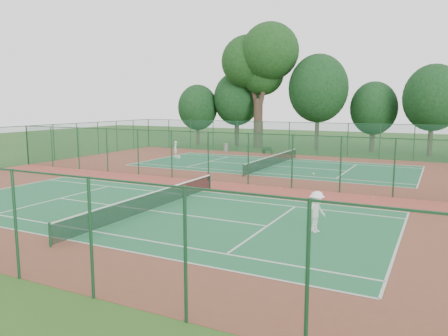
{
  "coord_description": "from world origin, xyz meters",
  "views": [
    {
      "loc": [
        13.18,
        -26.78,
        5.47
      ],
      "look_at": [
        1.5,
        -3.58,
        1.6
      ],
      "focal_mm": 35.0,
      "sensor_mm": 36.0,
      "label": 1
    }
  ],
  "objects_px": {
    "player_near": "(316,212)",
    "player_far": "(175,149)",
    "trash_bin": "(226,148)",
    "kit_bag": "(177,157)",
    "big_tree": "(260,60)",
    "bench": "(267,150)"
  },
  "relations": [
    {
      "from": "player_far",
      "to": "bench",
      "type": "height_order",
      "value": "player_far"
    },
    {
      "from": "trash_bin",
      "to": "big_tree",
      "type": "xyz_separation_m",
      "value": [
        1.58,
        6.07,
        10.06
      ]
    },
    {
      "from": "player_far",
      "to": "trash_bin",
      "type": "relative_size",
      "value": 1.63
    },
    {
      "from": "big_tree",
      "to": "player_near",
      "type": "bearing_deg",
      "value": -63.98
    },
    {
      "from": "player_near",
      "to": "big_tree",
      "type": "xyz_separation_m",
      "value": [
        -15.68,
        32.13,
        9.65
      ]
    },
    {
      "from": "trash_bin",
      "to": "big_tree",
      "type": "bearing_deg",
      "value": 75.43
    },
    {
      "from": "trash_bin",
      "to": "kit_bag",
      "type": "bearing_deg",
      "value": -104.83
    },
    {
      "from": "player_near",
      "to": "player_far",
      "type": "bearing_deg",
      "value": 65.09
    },
    {
      "from": "bench",
      "to": "kit_bag",
      "type": "relative_size",
      "value": 1.88
    },
    {
      "from": "trash_bin",
      "to": "player_far",
      "type": "bearing_deg",
      "value": -113.42
    },
    {
      "from": "player_far",
      "to": "kit_bag",
      "type": "bearing_deg",
      "value": 19.61
    },
    {
      "from": "player_far",
      "to": "big_tree",
      "type": "relative_size",
      "value": 0.11
    },
    {
      "from": "trash_bin",
      "to": "kit_bag",
      "type": "relative_size",
      "value": 1.36
    },
    {
      "from": "big_tree",
      "to": "trash_bin",
      "type": "bearing_deg",
      "value": -104.57
    },
    {
      "from": "player_near",
      "to": "player_far",
      "type": "relative_size",
      "value": 1.13
    },
    {
      "from": "player_near",
      "to": "player_far",
      "type": "distance_m",
      "value": 28.13
    },
    {
      "from": "player_near",
      "to": "trash_bin",
      "type": "xyz_separation_m",
      "value": [
        -17.26,
        26.06,
        -0.42
      ]
    },
    {
      "from": "bench",
      "to": "player_far",
      "type": "bearing_deg",
      "value": -124.36
    },
    {
      "from": "player_near",
      "to": "trash_bin",
      "type": "bearing_deg",
      "value": 53.37
    },
    {
      "from": "player_far",
      "to": "player_near",
      "type": "bearing_deg",
      "value": 24.57
    },
    {
      "from": "player_near",
      "to": "kit_bag",
      "type": "height_order",
      "value": "player_near"
    },
    {
      "from": "player_far",
      "to": "kit_bag",
      "type": "relative_size",
      "value": 2.22
    }
  ]
}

